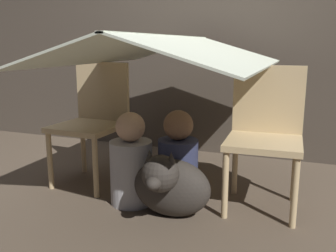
{
  "coord_description": "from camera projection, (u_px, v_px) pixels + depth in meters",
  "views": [
    {
      "loc": [
        0.81,
        -1.99,
        0.97
      ],
      "look_at": [
        0.0,
        0.17,
        0.47
      ],
      "focal_mm": 40.0,
      "sensor_mm": 36.0,
      "label": 1
    }
  ],
  "objects": [
    {
      "name": "ground_plane",
      "position": [
        158.0,
        205.0,
        2.3
      ],
      "size": [
        8.8,
        8.8,
        0.0
      ],
      "primitive_type": "plane",
      "color": "brown"
    },
    {
      "name": "wall_back",
      "position": [
        213.0,
        11.0,
        3.19
      ],
      "size": [
        7.0,
        0.05,
        2.5
      ],
      "color": "#4C4238",
      "rests_on": "ground_plane"
    },
    {
      "name": "chair_left",
      "position": [
        94.0,
        117.0,
        2.63
      ],
      "size": [
        0.45,
        0.45,
        0.85
      ],
      "rotation": [
        0.0,
        0.0,
        -0.06
      ],
      "color": "#D1B27F",
      "rests_on": "ground_plane"
    },
    {
      "name": "chair_right",
      "position": [
        265.0,
        131.0,
        2.23
      ],
      "size": [
        0.44,
        0.44,
        0.85
      ],
      "rotation": [
        0.0,
        0.0,
        0.04
      ],
      "color": "#D1B27F",
      "rests_on": "ground_plane"
    },
    {
      "name": "sheet_canopy",
      "position": [
        168.0,
        50.0,
        2.26
      ],
      "size": [
        1.19,
        1.59,
        0.19
      ],
      "color": "silver"
    },
    {
      "name": "person_front",
      "position": [
        131.0,
        165.0,
        2.29
      ],
      "size": [
        0.26,
        0.26,
        0.58
      ],
      "color": "#B2B2B7",
      "rests_on": "ground_plane"
    },
    {
      "name": "person_second",
      "position": [
        178.0,
        164.0,
        2.27
      ],
      "size": [
        0.24,
        0.24,
        0.59
      ],
      "color": "#2D3351",
      "rests_on": "ground_plane"
    },
    {
      "name": "dog",
      "position": [
        169.0,
        185.0,
        2.1
      ],
      "size": [
        0.46,
        0.43,
        0.43
      ],
      "color": "#332D28",
      "rests_on": "ground_plane"
    }
  ]
}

